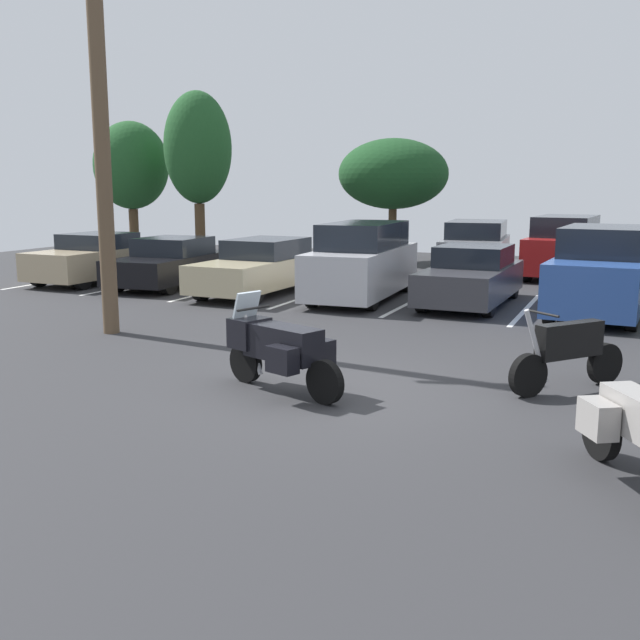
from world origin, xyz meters
TOP-DOWN VIEW (x-y plane):
  - ground at (0.00, 0.00)m, footprint 44.00×44.00m
  - motorcycle_touring at (-0.68, -0.42)m, footprint 2.15×1.24m
  - motorcycle_third at (3.13, 1.26)m, footprint 1.44×1.72m
  - parking_stripes at (-1.24, 8.28)m, footprint 22.83×4.91m
  - car_tan at (-11.24, 8.29)m, footprint 2.00×4.38m
  - car_black at (-8.55, 8.40)m, footprint 2.15×4.56m
  - car_champagne at (-5.45, 8.11)m, footprint 1.96×4.85m
  - car_silver at (-2.57, 8.30)m, footprint 2.00×4.97m
  - car_charcoal at (0.23, 8.49)m, footprint 1.89×4.58m
  - car_blue at (3.24, 8.06)m, footprint 2.16×4.51m
  - car_far_grey at (-1.04, 15.20)m, footprint 2.35×4.62m
  - car_far_red at (1.81, 15.13)m, footprint 2.16×4.64m
  - utility_pole at (-5.68, 2.08)m, footprint 1.77×0.60m
  - tree_rear at (-16.27, 16.83)m, footprint 3.19×3.19m
  - tree_center_right at (-12.59, 16.34)m, footprint 2.72×2.72m
  - tree_center at (-4.79, 17.74)m, footprint 4.19×4.19m

SIDE VIEW (x-z plane):
  - ground at x=0.00m, z-range -0.10..0.00m
  - parking_stripes at x=-1.24m, z-range 0.00..0.01m
  - motorcycle_third at x=3.13m, z-range -0.06..1.20m
  - motorcycle_touring at x=-0.68m, z-range -0.04..1.35m
  - car_black at x=-8.55m, z-range -0.03..1.39m
  - car_charcoal at x=0.23m, z-range -0.04..1.42m
  - car_tan at x=-11.24m, z-range -0.02..1.46m
  - car_champagne at x=-5.45m, z-range -0.02..1.47m
  - car_far_grey at x=-1.04m, z-range 0.00..1.75m
  - car_silver at x=-2.57m, z-range -0.02..1.96m
  - car_far_red at x=1.81m, z-range 0.00..1.96m
  - car_blue at x=3.24m, z-range -0.02..1.99m
  - tree_center at x=-4.79m, z-range 1.00..5.68m
  - tree_rear at x=-16.27m, z-range 0.93..6.55m
  - utility_pole at x=-5.68m, z-range 0.11..8.51m
  - tree_center_right at x=-12.59m, z-range 1.06..7.70m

